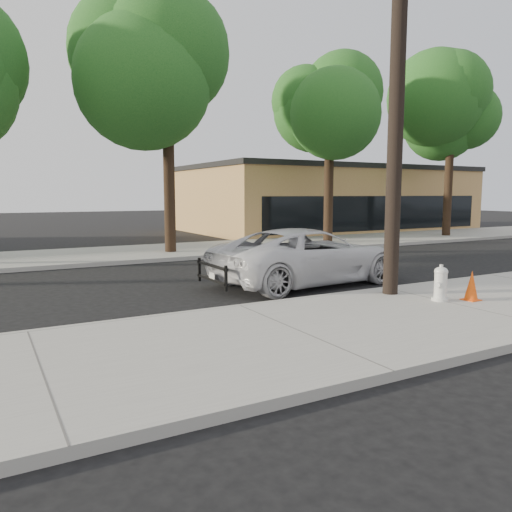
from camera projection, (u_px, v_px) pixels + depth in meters
name	position (u px, v px, depth m)	size (l,w,h in m)	color
ground	(200.00, 294.00, 12.13)	(120.00, 120.00, 0.00)	black
near_sidewalk	(299.00, 335.00, 8.39)	(90.00, 4.40, 0.15)	gray
far_sidewalk	(116.00, 254.00, 19.49)	(90.00, 5.00, 0.15)	gray
curb_near	(239.00, 309.00, 10.30)	(90.00, 0.12, 0.16)	#9E9B93
building_main	(328.00, 200.00, 33.46)	(18.00, 10.00, 4.00)	#AB7B47
utility_pole	(397.00, 90.00, 10.93)	(1.40, 0.34, 9.00)	black
tree_c	(174.00, 75.00, 18.96)	(4.96, 4.80, 9.55)	black
tree_d	(335.00, 108.00, 23.15)	(4.50, 4.35, 8.75)	black
tree_e	(457.00, 114.00, 26.78)	(4.80, 4.65, 9.25)	black
police_cruiser	(308.00, 256.00, 13.48)	(2.52, 5.46, 1.52)	silver
fire_hydrant	(441.00, 284.00, 10.68)	(0.40, 0.36, 0.73)	silver
traffic_cone	(472.00, 286.00, 10.74)	(0.34, 0.34, 0.64)	#FD530D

